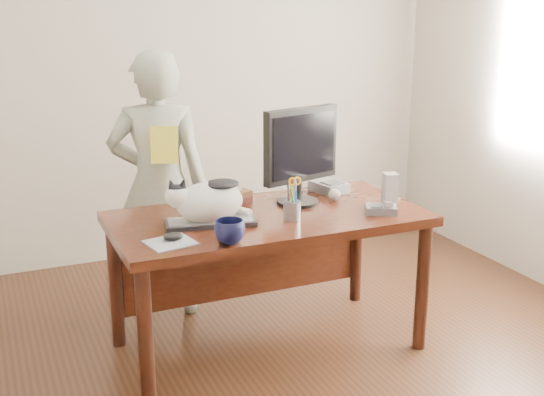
{
  "coord_description": "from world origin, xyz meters",
  "views": [
    {
      "loc": [
        -1.32,
        -2.47,
        1.8
      ],
      "look_at": [
        0.0,
        0.55,
        0.85
      ],
      "focal_mm": 45.0,
      "sensor_mm": 36.0,
      "label": 1
    }
  ],
  "objects_px": {
    "cat": "(207,200)",
    "baseball": "(334,195)",
    "calculator": "(329,187)",
    "coffee_mug": "(230,232)",
    "phone": "(382,209)",
    "desk": "(262,237)",
    "pen_cup": "(292,208)",
    "monitor": "(301,151)",
    "keyboard": "(210,222)",
    "person": "(159,185)",
    "book_stack": "(227,197)",
    "speaker": "(390,188)",
    "mouse": "(173,237)"
  },
  "relations": [
    {
      "from": "desk",
      "to": "person",
      "type": "distance_m",
      "value": 0.74
    },
    {
      "from": "baseball",
      "to": "person",
      "type": "xyz_separation_m",
      "value": [
        -0.83,
        0.59,
        -0.0
      ]
    },
    {
      "from": "desk",
      "to": "pen_cup",
      "type": "bearing_deg",
      "value": -71.41
    },
    {
      "from": "desk",
      "to": "pen_cup",
      "type": "xyz_separation_m",
      "value": [
        0.07,
        -0.22,
        0.21
      ]
    },
    {
      "from": "speaker",
      "to": "baseball",
      "type": "relative_size",
      "value": 2.47
    },
    {
      "from": "monitor",
      "to": "baseball",
      "type": "height_order",
      "value": "monitor"
    },
    {
      "from": "speaker",
      "to": "pen_cup",
      "type": "bearing_deg",
      "value": -158.94
    },
    {
      "from": "phone",
      "to": "mouse",
      "type": "bearing_deg",
      "value": -152.73
    },
    {
      "from": "book_stack",
      "to": "person",
      "type": "distance_m",
      "value": 0.49
    },
    {
      "from": "coffee_mug",
      "to": "desk",
      "type": "bearing_deg",
      "value": 51.1
    },
    {
      "from": "monitor",
      "to": "phone",
      "type": "xyz_separation_m",
      "value": [
        0.32,
        -0.31,
        -0.27
      ]
    },
    {
      "from": "desk",
      "to": "keyboard",
      "type": "xyz_separation_m",
      "value": [
        -0.33,
        -0.12,
        0.16
      ]
    },
    {
      "from": "pen_cup",
      "to": "phone",
      "type": "xyz_separation_m",
      "value": [
        0.47,
        -0.08,
        -0.04
      ]
    },
    {
      "from": "phone",
      "to": "pen_cup",
      "type": "bearing_deg",
      "value": -161.63
    },
    {
      "from": "keyboard",
      "to": "calculator",
      "type": "xyz_separation_m",
      "value": [
        0.82,
        0.31,
        0.02
      ]
    },
    {
      "from": "desk",
      "to": "calculator",
      "type": "distance_m",
      "value": 0.56
    },
    {
      "from": "cat",
      "to": "monitor",
      "type": "distance_m",
      "value": 0.61
    },
    {
      "from": "coffee_mug",
      "to": "phone",
      "type": "relative_size",
      "value": 0.71
    },
    {
      "from": "phone",
      "to": "baseball",
      "type": "distance_m",
      "value": 0.32
    },
    {
      "from": "cat",
      "to": "baseball",
      "type": "distance_m",
      "value": 0.79
    },
    {
      "from": "phone",
      "to": "calculator",
      "type": "relative_size",
      "value": 0.84
    },
    {
      "from": "pen_cup",
      "to": "monitor",
      "type": "bearing_deg",
      "value": 56.16
    },
    {
      "from": "pen_cup",
      "to": "baseball",
      "type": "bearing_deg",
      "value": 31.64
    },
    {
      "from": "book_stack",
      "to": "cat",
      "type": "bearing_deg",
      "value": -146.21
    },
    {
      "from": "desk",
      "to": "book_stack",
      "type": "xyz_separation_m",
      "value": [
        -0.13,
        0.19,
        0.19
      ]
    },
    {
      "from": "baseball",
      "to": "calculator",
      "type": "xyz_separation_m",
      "value": [
        0.06,
        0.18,
        -0.0
      ]
    },
    {
      "from": "pen_cup",
      "to": "book_stack",
      "type": "xyz_separation_m",
      "value": [
        -0.2,
        0.4,
        -0.02
      ]
    },
    {
      "from": "book_stack",
      "to": "calculator",
      "type": "bearing_deg",
      "value": -21.91
    },
    {
      "from": "phone",
      "to": "person",
      "type": "xyz_separation_m",
      "value": [
        -0.94,
        0.89,
        0.01
      ]
    },
    {
      "from": "keyboard",
      "to": "person",
      "type": "bearing_deg",
      "value": 107.25
    },
    {
      "from": "book_stack",
      "to": "calculator",
      "type": "xyz_separation_m",
      "value": [
        0.62,
        -0.0,
        -0.01
      ]
    },
    {
      "from": "phone",
      "to": "calculator",
      "type": "distance_m",
      "value": 0.48
    },
    {
      "from": "coffee_mug",
      "to": "book_stack",
      "type": "bearing_deg",
      "value": 71.23
    },
    {
      "from": "desk",
      "to": "person",
      "type": "bearing_deg",
      "value": 123.76
    },
    {
      "from": "cat",
      "to": "calculator",
      "type": "relative_size",
      "value": 1.89
    },
    {
      "from": "cat",
      "to": "monitor",
      "type": "height_order",
      "value": "monitor"
    },
    {
      "from": "speaker",
      "to": "cat",
      "type": "bearing_deg",
      "value": -166.57
    },
    {
      "from": "phone",
      "to": "baseball",
      "type": "bearing_deg",
      "value": 138.49
    },
    {
      "from": "phone",
      "to": "speaker",
      "type": "bearing_deg",
      "value": 73.41
    },
    {
      "from": "speaker",
      "to": "coffee_mug",
      "type": "bearing_deg",
      "value": -150.67
    },
    {
      "from": "calculator",
      "to": "person",
      "type": "height_order",
      "value": "person"
    },
    {
      "from": "cat",
      "to": "mouse",
      "type": "bearing_deg",
      "value": -132.0
    },
    {
      "from": "desk",
      "to": "book_stack",
      "type": "distance_m",
      "value": 0.29
    },
    {
      "from": "coffee_mug",
      "to": "phone",
      "type": "distance_m",
      "value": 0.88
    },
    {
      "from": "keyboard",
      "to": "coffee_mug",
      "type": "xyz_separation_m",
      "value": [
        -0.0,
        -0.29,
        0.04
      ]
    },
    {
      "from": "coffee_mug",
      "to": "monitor",
      "type": "bearing_deg",
      "value": 37.43
    },
    {
      "from": "baseball",
      "to": "coffee_mug",
      "type": "bearing_deg",
      "value": -151.41
    },
    {
      "from": "person",
      "to": "monitor",
      "type": "bearing_deg",
      "value": 155.32
    },
    {
      "from": "baseball",
      "to": "calculator",
      "type": "height_order",
      "value": "baseball"
    },
    {
      "from": "mouse",
      "to": "phone",
      "type": "bearing_deg",
      "value": -11.31
    }
  ]
}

